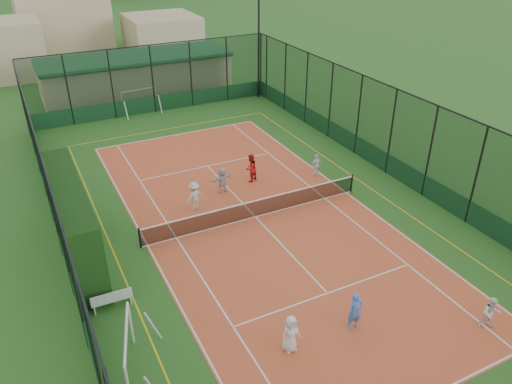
{
  "coord_description": "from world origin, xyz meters",
  "views": [
    {
      "loc": [
        -9.42,
        -18.81,
        13.17
      ],
      "look_at": [
        0.21,
        0.35,
        1.2
      ],
      "focal_mm": 35.0,
      "sensor_mm": 36.0,
      "label": 1
    }
  ],
  "objects_px": {
    "floodlight_ne": "(259,46)",
    "futsal_goal_far": "(139,101)",
    "child_far_left": "(194,196)",
    "child_far_right": "(316,165)",
    "child_near_mid": "(355,311)",
    "white_bench": "(111,299)",
    "clubhouse": "(136,75)",
    "child_near_left": "(291,334)",
    "child_far_back": "(222,180)",
    "child_near_right": "(491,313)",
    "futsal_goal_near": "(130,353)",
    "coach": "(251,168)"
  },
  "relations": [
    {
      "from": "child_near_right",
      "to": "white_bench",
      "type": "bearing_deg",
      "value": 177.65
    },
    {
      "from": "white_bench",
      "to": "futsal_goal_near",
      "type": "xyz_separation_m",
      "value": [
        -0.12,
        -3.46,
        0.48
      ]
    },
    {
      "from": "floodlight_ne",
      "to": "futsal_goal_far",
      "type": "height_order",
      "value": "floodlight_ne"
    },
    {
      "from": "floodlight_ne",
      "to": "futsal_goal_far",
      "type": "relative_size",
      "value": 2.99
    },
    {
      "from": "clubhouse",
      "to": "child_near_right",
      "type": "bearing_deg",
      "value": -82.71
    },
    {
      "from": "futsal_goal_near",
      "to": "child_far_right",
      "type": "xyz_separation_m",
      "value": [
        13.0,
        9.27,
        -0.23
      ]
    },
    {
      "from": "child_far_left",
      "to": "child_far_back",
      "type": "distance_m",
      "value": 2.24
    },
    {
      "from": "floodlight_ne",
      "to": "child_near_mid",
      "type": "relative_size",
      "value": 5.28
    },
    {
      "from": "white_bench",
      "to": "child_near_left",
      "type": "xyz_separation_m",
      "value": [
        5.0,
        -4.88,
        0.31
      ]
    },
    {
      "from": "child_near_left",
      "to": "child_near_right",
      "type": "distance_m",
      "value": 7.33
    },
    {
      "from": "floodlight_ne",
      "to": "child_near_mid",
      "type": "xyz_separation_m",
      "value": [
        -8.81,
        -24.98,
        -3.33
      ]
    },
    {
      "from": "clubhouse",
      "to": "futsal_goal_far",
      "type": "bearing_deg",
      "value": -103.06
    },
    {
      "from": "floodlight_ne",
      "to": "clubhouse",
      "type": "height_order",
      "value": "floodlight_ne"
    },
    {
      "from": "clubhouse",
      "to": "coach",
      "type": "xyz_separation_m",
      "value": [
        1.48,
        -18.45,
        -0.76
      ]
    },
    {
      "from": "child_near_left",
      "to": "child_near_right",
      "type": "xyz_separation_m",
      "value": [
        6.96,
        -2.3,
        -0.07
      ]
    },
    {
      "from": "futsal_goal_near",
      "to": "child_far_right",
      "type": "height_order",
      "value": "futsal_goal_near"
    },
    {
      "from": "futsal_goal_far",
      "to": "child_far_back",
      "type": "relative_size",
      "value": 1.91
    },
    {
      "from": "child_near_mid",
      "to": "white_bench",
      "type": "bearing_deg",
      "value": 151.77
    },
    {
      "from": "clubhouse",
      "to": "child_near_right",
      "type": "xyz_separation_m",
      "value": [
        4.17,
        -32.55,
        -0.9
      ]
    },
    {
      "from": "child_near_right",
      "to": "child_far_right",
      "type": "xyz_separation_m",
      "value": [
        0.92,
        12.98,
        0.01
      ]
    },
    {
      "from": "futsal_goal_far",
      "to": "child_near_left",
      "type": "relative_size",
      "value": 1.89
    },
    {
      "from": "child_near_right",
      "to": "child_far_back",
      "type": "relative_size",
      "value": 0.92
    },
    {
      "from": "child_near_mid",
      "to": "child_far_left",
      "type": "distance_m",
      "value": 10.66
    },
    {
      "from": "child_near_left",
      "to": "child_far_back",
      "type": "distance_m",
      "value": 11.62
    },
    {
      "from": "clubhouse",
      "to": "white_bench",
      "type": "bearing_deg",
      "value": -107.09
    },
    {
      "from": "clubhouse",
      "to": "white_bench",
      "type": "relative_size",
      "value": 9.83
    },
    {
      "from": "child_near_right",
      "to": "coach",
      "type": "bearing_deg",
      "value": 129.39
    },
    {
      "from": "clubhouse",
      "to": "futsal_goal_far",
      "type": "relative_size",
      "value": 5.51
    },
    {
      "from": "child_near_left",
      "to": "child_far_left",
      "type": "xyz_separation_m",
      "value": [
        0.38,
        10.31,
        0.04
      ]
    },
    {
      "from": "child_far_back",
      "to": "white_bench",
      "type": "bearing_deg",
      "value": 30.78
    },
    {
      "from": "child_near_left",
      "to": "coach",
      "type": "distance_m",
      "value": 12.55
    },
    {
      "from": "child_near_mid",
      "to": "child_far_left",
      "type": "xyz_separation_m",
      "value": [
        -2.2,
        10.43,
        -0.01
      ]
    },
    {
      "from": "child_far_left",
      "to": "child_far_right",
      "type": "relative_size",
      "value": 1.13
    },
    {
      "from": "child_near_left",
      "to": "child_far_back",
      "type": "xyz_separation_m",
      "value": [
        2.35,
        11.37,
        -0.01
      ]
    },
    {
      "from": "child_near_left",
      "to": "child_far_back",
      "type": "relative_size",
      "value": 1.01
    },
    {
      "from": "child_near_right",
      "to": "floodlight_ne",
      "type": "bearing_deg",
      "value": 109.34
    },
    {
      "from": "child_near_mid",
      "to": "child_far_left",
      "type": "relative_size",
      "value": 1.02
    },
    {
      "from": "white_bench",
      "to": "child_near_left",
      "type": "distance_m",
      "value": 6.99
    },
    {
      "from": "clubhouse",
      "to": "child_far_right",
      "type": "height_order",
      "value": "clubhouse"
    },
    {
      "from": "futsal_goal_near",
      "to": "child_far_left",
      "type": "bearing_deg",
      "value": -16.1
    },
    {
      "from": "floodlight_ne",
      "to": "clubhouse",
      "type": "distance_m",
      "value": 10.47
    },
    {
      "from": "child_far_back",
      "to": "coach",
      "type": "bearing_deg",
      "value": -178.15
    },
    {
      "from": "child_near_right",
      "to": "coach",
      "type": "height_order",
      "value": "coach"
    },
    {
      "from": "floodlight_ne",
      "to": "futsal_goal_far",
      "type": "bearing_deg",
      "value": 175.96
    },
    {
      "from": "child_far_left",
      "to": "child_far_back",
      "type": "height_order",
      "value": "child_far_left"
    },
    {
      "from": "futsal_goal_near",
      "to": "child_near_mid",
      "type": "bearing_deg",
      "value": -85.67
    },
    {
      "from": "child_near_mid",
      "to": "child_far_left",
      "type": "bearing_deg",
      "value": 107.1
    },
    {
      "from": "floodlight_ne",
      "to": "child_near_left",
      "type": "distance_m",
      "value": 27.55
    },
    {
      "from": "futsal_goal_near",
      "to": "child_near_right",
      "type": "relative_size",
      "value": 2.15
    },
    {
      "from": "white_bench",
      "to": "coach",
      "type": "xyz_separation_m",
      "value": [
        9.28,
        6.92,
        0.38
      ]
    }
  ]
}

